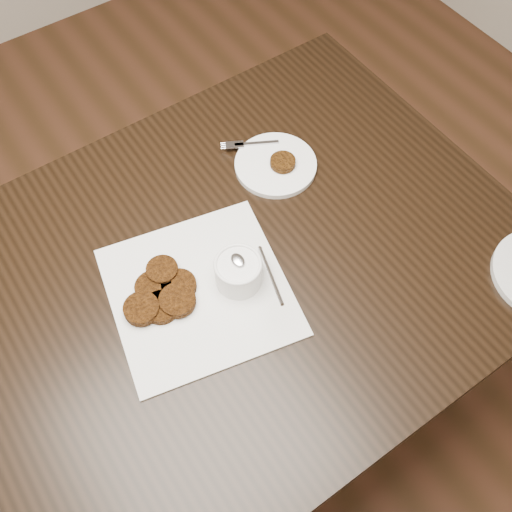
{
  "coord_description": "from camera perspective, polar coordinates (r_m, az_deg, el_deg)",
  "views": [
    {
      "loc": [
        -0.16,
        -0.47,
        1.74
      ],
      "look_at": [
        0.17,
        0.01,
        0.8
      ],
      "focal_mm": 40.86,
      "sensor_mm": 36.0,
      "label": 1
    }
  ],
  "objects": [
    {
      "name": "floor",
      "position": [
        1.81,
        -4.49,
        -16.23
      ],
      "size": [
        4.0,
        4.0,
        0.0
      ],
      "primitive_type": "plane",
      "color": "#522E1C",
      "rests_on": "ground"
    },
    {
      "name": "table",
      "position": [
        1.47,
        -5.39,
        -10.33
      ],
      "size": [
        1.4,
        0.9,
        0.75
      ],
      "primitive_type": "cube",
      "color": "black",
      "rests_on": "floor"
    },
    {
      "name": "napkin",
      "position": [
        1.13,
        -5.59,
        -3.47
      ],
      "size": [
        0.4,
        0.4,
        0.0
      ],
      "primitive_type": "cube",
      "rotation": [
        0.0,
        0.0,
        -0.22
      ],
      "color": "white",
      "rests_on": "table"
    },
    {
      "name": "sauce_ramekin",
      "position": [
        1.08,
        -1.79,
        -0.71
      ],
      "size": [
        0.16,
        0.16,
        0.13
      ],
      "primitive_type": null,
      "rotation": [
        0.0,
        0.0,
        0.37
      ],
      "color": "white",
      "rests_on": "napkin"
    },
    {
      "name": "patty_cluster",
      "position": [
        1.12,
        -8.94,
        -3.62
      ],
      "size": [
        0.29,
        0.29,
        0.02
      ],
      "primitive_type": null,
      "rotation": [
        0.0,
        0.0,
        0.31
      ],
      "color": "#592D0B",
      "rests_on": "napkin"
    },
    {
      "name": "plate_with_patty",
      "position": [
        1.29,
        1.94,
        9.11
      ],
      "size": [
        0.25,
        0.25,
        0.03
      ],
      "primitive_type": null,
      "rotation": [
        0.0,
        0.0,
        -0.5
      ],
      "color": "white",
      "rests_on": "table"
    }
  ]
}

